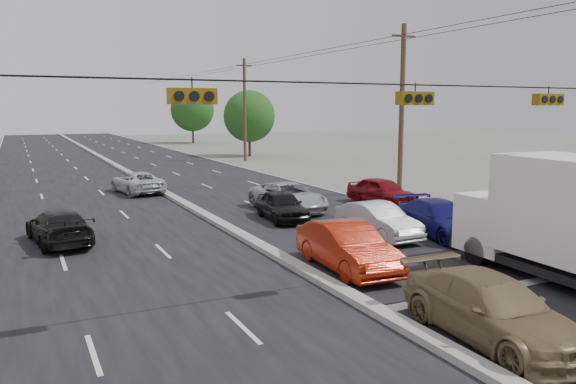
% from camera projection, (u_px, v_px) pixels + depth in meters
% --- Properties ---
extents(ground, '(200.00, 200.00, 0.00)m').
position_uv_depth(ground, '(363.00, 306.00, 14.85)').
color(ground, '#606356').
rests_on(ground, ground).
extents(road_surface, '(20.00, 160.00, 0.02)m').
position_uv_depth(road_surface, '(138.00, 179.00, 41.53)').
color(road_surface, black).
rests_on(road_surface, ground).
extents(center_median, '(0.50, 160.00, 0.20)m').
position_uv_depth(center_median, '(138.00, 178.00, 41.52)').
color(center_median, gray).
rests_on(center_median, ground).
extents(utility_pole_right_b, '(1.60, 0.30, 10.00)m').
position_uv_depth(utility_pole_right_b, '(402.00, 110.00, 32.84)').
color(utility_pole_right_b, '#422D1E').
rests_on(utility_pole_right_b, ground).
extents(utility_pole_right_c, '(1.60, 0.30, 10.00)m').
position_uv_depth(utility_pole_right_c, '(245.00, 109.00, 55.07)').
color(utility_pole_right_c, '#422D1E').
rests_on(utility_pole_right_c, ground).
extents(traffic_signals, '(25.00, 0.30, 0.54)m').
position_uv_depth(traffic_signals, '(412.00, 97.00, 14.64)').
color(traffic_signals, black).
rests_on(traffic_signals, ground).
extents(tree_right_mid, '(5.60, 5.60, 7.14)m').
position_uv_depth(tree_right_mid, '(249.00, 116.00, 60.72)').
color(tree_right_mid, '#382619').
rests_on(tree_right_mid, ground).
extents(tree_right_far, '(6.40, 6.40, 8.16)m').
position_uv_depth(tree_right_far, '(192.00, 110.00, 83.29)').
color(tree_right_far, '#382619').
rests_on(tree_right_far, ground).
extents(box_truck, '(2.94, 7.57, 3.79)m').
position_uv_depth(box_truck, '(571.00, 219.00, 16.58)').
color(box_truck, black).
rests_on(box_truck, ground).
extents(tan_sedan, '(2.28, 5.01, 1.42)m').
position_uv_depth(tan_sedan, '(492.00, 310.00, 12.60)').
color(tan_sedan, olive).
rests_on(tan_sedan, ground).
extents(red_sedan, '(1.88, 4.72, 1.53)m').
position_uv_depth(red_sedan, '(347.00, 247.00, 18.05)').
color(red_sedan, '#9D1D09').
rests_on(red_sedan, ground).
extents(queue_car_a, '(2.05, 4.19, 1.37)m').
position_uv_depth(queue_car_a, '(282.00, 206.00, 26.14)').
color(queue_car_a, black).
rests_on(queue_car_a, ground).
extents(queue_car_b, '(1.62, 4.28, 1.39)m').
position_uv_depth(queue_car_b, '(378.00, 221.00, 22.61)').
color(queue_car_b, '#B9B9BB').
rests_on(queue_car_b, ground).
extents(queue_car_c, '(2.74, 5.28, 1.42)m').
position_uv_depth(queue_car_c, '(288.00, 197.00, 28.52)').
color(queue_car_c, '#ABAEB3').
rests_on(queue_car_c, ground).
extents(queue_car_d, '(2.65, 5.17, 1.44)m').
position_uv_depth(queue_car_d, '(441.00, 219.00, 22.86)').
color(queue_car_d, navy).
rests_on(queue_car_d, ground).
extents(queue_car_e, '(2.35, 4.58, 1.49)m').
position_uv_depth(queue_car_e, '(382.00, 192.00, 30.16)').
color(queue_car_e, maroon).
rests_on(queue_car_e, ground).
extents(oncoming_near, '(2.46, 4.78, 1.33)m').
position_uv_depth(oncoming_near, '(59.00, 227.00, 21.56)').
color(oncoming_near, black).
rests_on(oncoming_near, ground).
extents(oncoming_far, '(2.83, 5.01, 1.32)m').
position_uv_depth(oncoming_far, '(137.00, 183.00, 34.51)').
color(oncoming_far, silver).
rests_on(oncoming_far, ground).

